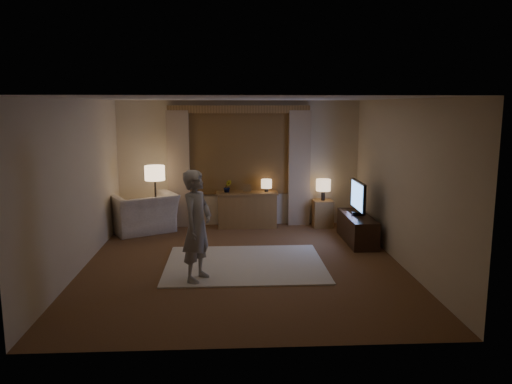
{
  "coord_description": "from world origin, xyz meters",
  "views": [
    {
      "loc": [
        -0.21,
        -7.6,
        2.51
      ],
      "look_at": [
        0.24,
        0.6,
        1.07
      ],
      "focal_mm": 35.0,
      "sensor_mm": 36.0,
      "label": 1
    }
  ],
  "objects": [
    {
      "name": "sideboard",
      "position": [
        0.15,
        2.5,
        0.35
      ],
      "size": [
        1.2,
        0.4,
        0.7
      ],
      "primitive_type": "cube",
      "color": "brown",
      "rests_on": "floor"
    },
    {
      "name": "armchair",
      "position": [
        -1.94,
        2.22,
        0.39
      ],
      "size": [
        1.56,
        1.5,
        0.78
      ],
      "primitive_type": "imported",
      "rotation": [
        0.0,
        0.0,
        -2.63
      ],
      "color": "beige",
      "rests_on": "floor"
    },
    {
      "name": "tv",
      "position": [
        2.15,
        1.26,
        0.85
      ],
      "size": [
        0.22,
        0.88,
        0.64
      ],
      "color": "black",
      "rests_on": "tv_stand"
    },
    {
      "name": "table_lamp_side",
      "position": [
        1.73,
        2.45,
        0.87
      ],
      "size": [
        0.3,
        0.3,
        0.44
      ],
      "color": "black",
      "rests_on": "side_table"
    },
    {
      "name": "picture_frame",
      "position": [
        0.15,
        2.5,
        0.8
      ],
      "size": [
        0.16,
        0.02,
        0.2
      ],
      "primitive_type": "cube",
      "color": "brown",
      "rests_on": "sideboard"
    },
    {
      "name": "person",
      "position": [
        -0.67,
        -0.68,
        0.82
      ],
      "size": [
        0.59,
        0.69,
        1.59
      ],
      "primitive_type": "imported",
      "rotation": [
        0.0,
        0.0,
        1.14
      ],
      "color": "#9C9890",
      "rests_on": "rug"
    },
    {
      "name": "room",
      "position": [
        0.0,
        0.5,
        1.33
      ],
      "size": [
        5.04,
        5.54,
        2.64
      ],
      "color": "brown",
      "rests_on": "ground"
    },
    {
      "name": "plant",
      "position": [
        -0.25,
        2.5,
        0.85
      ],
      "size": [
        0.17,
        0.13,
        0.3
      ],
      "primitive_type": "imported",
      "color": "#999999",
      "rests_on": "sideboard"
    },
    {
      "name": "side_table",
      "position": [
        1.73,
        2.45,
        0.28
      ],
      "size": [
        0.4,
        0.4,
        0.56
      ],
      "primitive_type": "cube",
      "color": "brown",
      "rests_on": "floor"
    },
    {
      "name": "tv_stand",
      "position": [
        2.15,
        1.26,
        0.25
      ],
      "size": [
        0.45,
        1.4,
        0.5
      ],
      "primitive_type": "cube",
      "color": "black",
      "rests_on": "floor"
    },
    {
      "name": "rug",
      "position": [
        0.03,
        0.02,
        0.01
      ],
      "size": [
        2.5,
        2.0,
        0.02
      ],
      "primitive_type": "cube",
      "color": "beige",
      "rests_on": "floor"
    },
    {
      "name": "floor_lamp",
      "position": [
        -1.66,
        2.13,
        1.13
      ],
      "size": [
        0.39,
        0.39,
        1.34
      ],
      "color": "black",
      "rests_on": "floor"
    },
    {
      "name": "table_lamp_sideboard",
      "position": [
        0.55,
        2.5,
        0.9
      ],
      "size": [
        0.22,
        0.22,
        0.3
      ],
      "color": "black",
      "rests_on": "sideboard"
    }
  ]
}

